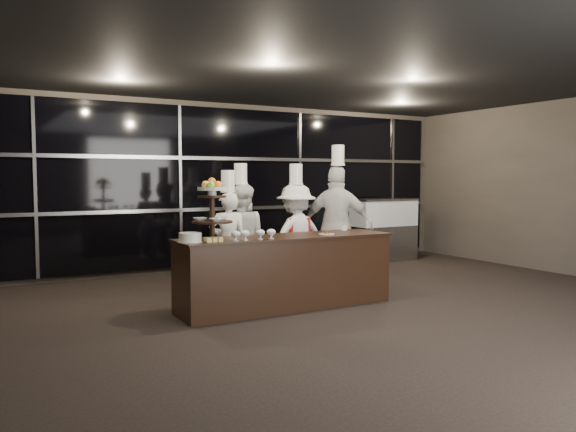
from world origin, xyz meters
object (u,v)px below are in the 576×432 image
buffet_counter (286,271)px  layer_cake (190,237)px  display_case (384,226)px  chef_c (296,236)px  chef_d (337,225)px  display_stand (212,205)px  chef_a (228,241)px  chef_b (241,236)px

buffet_counter → layer_cake: 1.39m
layer_cake → display_case: display_case is taller
chef_c → chef_d: 0.67m
display_stand → chef_a: chef_a is taller
buffet_counter → display_stand: bearing=-180.0°
chef_a → chef_c: bearing=-4.8°
buffet_counter → display_case: display_case is taller
chef_b → chef_c: (0.75, -0.31, -0.01)m
layer_cake → chef_b: size_ratio=0.16×
chef_b → chef_d: 1.47m
buffet_counter → chef_d: bearing=30.5°
display_case → chef_c: 3.36m
chef_a → chef_d: (1.68, -0.26, 0.17)m
display_case → chef_d: chef_d is taller
display_stand → chef_d: bearing=18.6°
buffet_counter → chef_d: chef_d is taller
chef_a → chef_d: size_ratio=0.82×
buffet_counter → display_stand: (-1.00, -0.00, 0.87)m
buffet_counter → layer_cake: layer_cake is taller
display_case → chef_d: 2.93m
chef_a → display_case: bearing=20.7°
layer_cake → chef_b: chef_b is taller
layer_cake → chef_d: bearing=17.7°
buffet_counter → chef_b: 1.31m
chef_c → chef_d: chef_d is taller
display_case → chef_a: (-4.00, -1.51, 0.08)m
buffet_counter → chef_a: chef_a is taller
chef_c → buffet_counter: bearing=-126.3°
display_stand → layer_cake: (-0.29, -0.05, -0.37)m
display_case → chef_d: size_ratio=0.61×
chef_b → chef_d: size_ratio=0.87×
buffet_counter → chef_a: (-0.35, 1.04, 0.30)m
layer_cake → chef_c: bearing=26.7°
buffet_counter → chef_a: size_ratio=1.61×
chef_b → chef_d: (1.38, -0.48, 0.14)m
display_stand → layer_cake: bearing=-170.3°
chef_d → display_stand: bearing=-161.4°
chef_a → chef_b: size_ratio=0.94×
buffet_counter → chef_c: chef_c is taller
display_stand → display_case: size_ratio=0.57×
buffet_counter → display_stand: size_ratio=3.81×
chef_a → chef_b: (0.30, 0.22, 0.03)m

